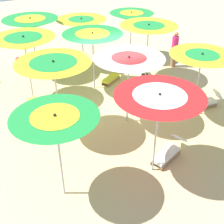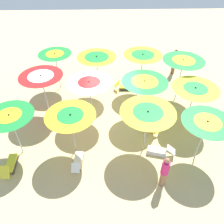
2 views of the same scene
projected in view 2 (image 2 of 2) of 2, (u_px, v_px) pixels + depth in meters
name	position (u px, v px, depth m)	size (l,w,h in m)	color
ground	(113.00, 118.00, 12.33)	(38.24, 38.24, 0.04)	#D1B57F
beach_umbrella_0	(55.00, 57.00, 13.11)	(1.92, 1.92, 2.39)	#B2B2B7
beach_umbrella_1	(41.00, 79.00, 11.22)	(2.18, 2.18, 2.42)	#B2B2B7
beach_umbrella_2	(10.00, 118.00, 9.15)	(2.00, 2.00, 2.32)	#B2B2B7
beach_umbrella_3	(97.00, 60.00, 12.53)	(2.16, 2.16, 2.53)	#B2B2B7
beach_umbrella_4	(89.00, 85.00, 10.92)	(2.19, 2.19, 2.36)	#B2B2B7
beach_umbrella_5	(71.00, 119.00, 9.24)	(2.08, 2.08, 2.29)	#B2B2B7
beach_umbrella_6	(143.00, 58.00, 12.81)	(2.17, 2.17, 2.50)	#B2B2B7
beach_umbrella_7	(144.00, 85.00, 11.04)	(2.27, 2.27, 2.33)	#B2B2B7
beach_umbrella_8	(148.00, 115.00, 9.23)	(2.29, 2.29, 2.38)	#B2B2B7
beach_umbrella_9	(183.00, 63.00, 12.27)	(2.25, 2.25, 2.51)	#B2B2B7
beach_umbrella_10	(195.00, 91.00, 10.78)	(2.21, 2.21, 2.21)	#B2B2B7
beach_umbrella_11	(206.00, 125.00, 8.95)	(2.05, 2.05, 2.27)	#B2B2B7
lounger_0	(10.00, 165.00, 9.70)	(0.43, 1.33, 0.66)	#333338
lounger_1	(148.00, 125.00, 11.57)	(0.96, 1.28, 0.59)	olive
lounger_2	(51.00, 117.00, 12.03)	(0.84, 1.40, 0.55)	olive
lounger_3	(78.00, 161.00, 9.85)	(0.45, 1.18, 0.59)	olive
lounger_4	(126.00, 87.00, 14.21)	(1.31, 0.39, 0.62)	#333338
lounger_5	(159.00, 151.00, 10.31)	(1.29, 0.68, 0.53)	silver
beachgoer_0	(174.00, 61.00, 15.22)	(0.30, 0.30, 1.77)	brown
beachgoer_1	(164.00, 172.00, 8.70)	(0.30, 0.30, 1.64)	#A3704C
beach_ball	(202.00, 90.00, 14.09)	(0.25, 0.25, 0.25)	red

